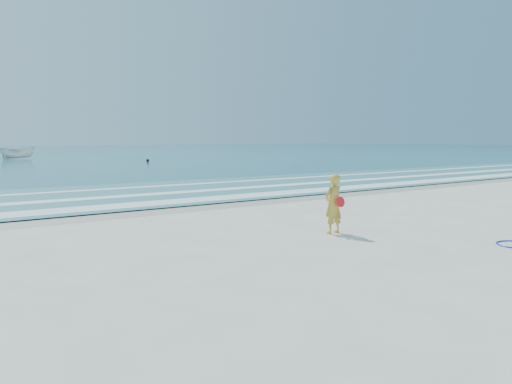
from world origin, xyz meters
TOP-DOWN VIEW (x-y plane):
  - ground at (0.00, 0.00)m, footprint 400.00×400.00m
  - wet_sand at (0.00, 9.00)m, footprint 400.00×2.40m
  - shallow at (0.00, 14.00)m, footprint 400.00×10.00m
  - foam_near at (0.00, 10.30)m, footprint 400.00×1.40m
  - foam_mid at (0.00, 13.20)m, footprint 400.00×0.90m
  - foam_far at (0.00, 16.50)m, footprint 400.00×0.60m
  - boat at (4.76, 59.74)m, footprint 4.15×2.57m
  - buoy at (14.09, 42.40)m, footprint 0.34×0.34m
  - woman at (1.52, 2.29)m, footprint 0.58×0.42m

SIDE VIEW (x-z plane):
  - ground at x=0.00m, z-range 0.00..0.00m
  - wet_sand at x=0.00m, z-range 0.00..0.00m
  - shallow at x=0.00m, z-range 0.04..0.05m
  - foam_near at x=0.00m, z-range 0.05..0.06m
  - foam_mid at x=0.00m, z-range 0.05..0.06m
  - foam_far at x=0.00m, z-range 0.05..0.06m
  - buoy at x=14.09m, z-range 0.04..0.38m
  - woman at x=1.52m, z-range 0.00..1.53m
  - boat at x=4.76m, z-range 0.04..1.54m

